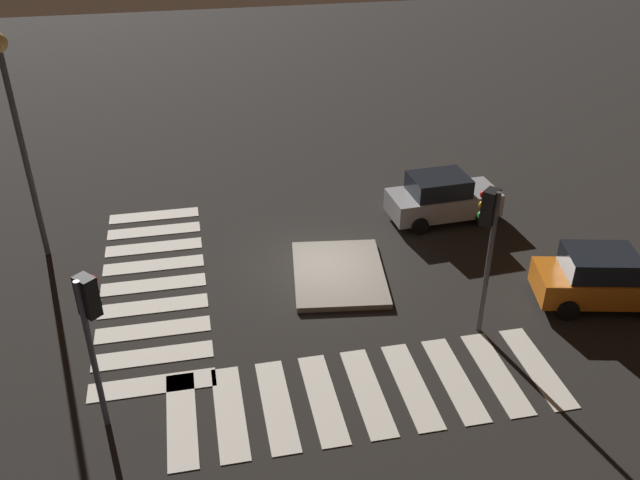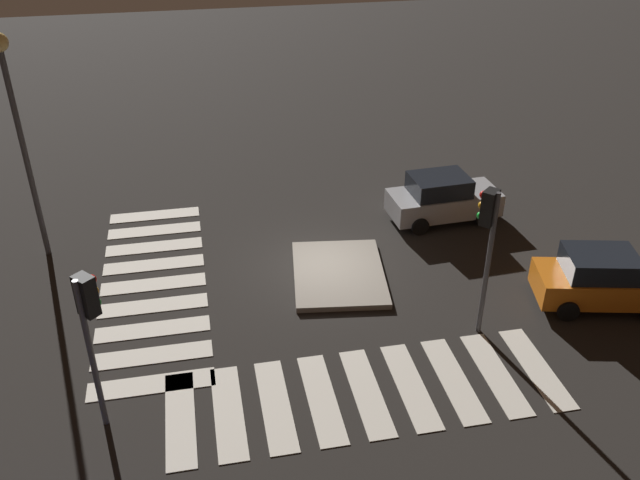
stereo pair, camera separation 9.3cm
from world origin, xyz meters
The scene contains 9 objects.
ground_plane centered at (0.00, 0.00, 0.00)m, with size 80.00×80.00×0.00m, color black.
traffic_island centered at (0.66, 0.47, 0.09)m, with size 4.12×3.31×0.18m.
car_silver centered at (-2.28, 4.95, 0.85)m, with size 2.06×4.07×1.73m.
car_orange centered at (3.61, 7.72, 0.85)m, with size 2.51×4.20×1.73m.
traffic_light_north centered at (4.04, 3.62, 3.30)m, with size 0.53×0.54×4.35m.
traffic_light_east centered at (5.61, -6.22, 3.08)m, with size 0.54×0.53×4.06m.
street_lamp centered at (-2.61, -8.76, 5.00)m, with size 0.56×0.56×7.28m.
crosswalk_near centered at (0.00, -5.29, 0.01)m, with size 9.90×3.20×0.02m.
crosswalk_side centered at (5.93, 0.00, 0.01)m, with size 3.20×9.90×0.02m.
Camera 1 is at (18.11, -3.73, 11.93)m, focal length 38.07 mm.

